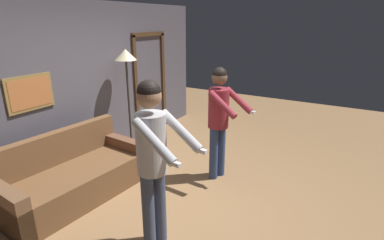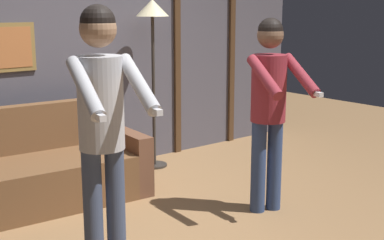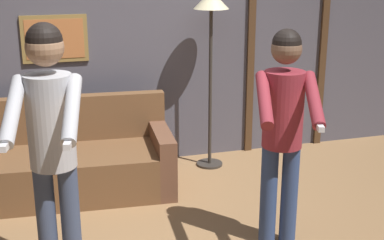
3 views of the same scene
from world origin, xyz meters
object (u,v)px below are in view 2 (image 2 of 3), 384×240
couch (39,174)px  torchiere_lamp (153,26)px  person_standing_left (102,114)px  person_standing_right (270,97)px

couch → torchiere_lamp: bearing=10.2°
couch → person_standing_left: (-0.18, -1.53, 0.82)m
person_standing_left → person_standing_right: (1.66, 0.07, -0.08)m
person_standing_left → person_standing_right: 1.66m
torchiere_lamp → person_standing_right: size_ratio=1.10×
person_standing_right → couch: bearing=135.3°
torchiere_lamp → person_standing_left: size_ratio=1.03×
torchiere_lamp → person_standing_left: (-1.67, -1.79, -0.47)m
torchiere_lamp → person_standing_left: 2.49m
couch → person_standing_left: size_ratio=1.09×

